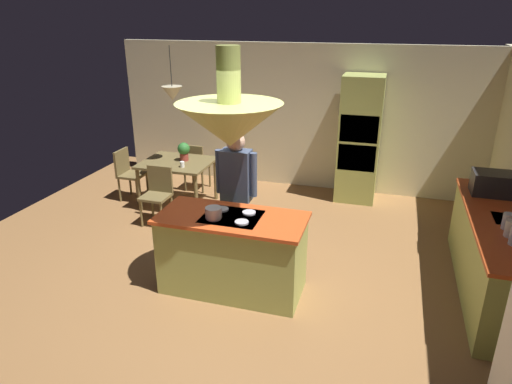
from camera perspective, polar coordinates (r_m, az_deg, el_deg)
The scene contains 18 objects.
ground at distance 5.60m, azimuth -2.20°, elevation -10.90°, with size 8.16×8.16×0.00m, color olive.
wall_back at distance 8.25m, azimuth 5.53°, elevation 9.36°, with size 6.80×0.10×2.55m, color beige.
kitchen_island at distance 5.20m, azimuth -2.99°, elevation -7.68°, with size 1.65×0.77×0.95m.
counter_run_right at distance 5.80m, azimuth 27.77°, elevation -7.05°, with size 0.73×2.54×0.93m.
oven_tower at distance 7.77m, azimuth 12.88°, elevation 6.46°, with size 0.66×0.62×2.10m.
dining_table at distance 7.52m, azimuth -9.89°, elevation 3.12°, with size 1.12×0.94×0.76m.
person_at_island at distance 5.59m, azimuth -2.48°, elevation 0.31°, with size 0.53×0.23×1.70m.
range_hood at distance 4.65m, azimuth -3.35°, elevation 8.77°, with size 1.10×1.10×1.00m.
pendant_light_over_table at distance 7.24m, azimuth -10.50°, elevation 12.13°, with size 0.32×0.32×0.82m.
chair_facing_island at distance 7.01m, azimuth -12.28°, elevation 0.12°, with size 0.40×0.40×0.87m.
chair_by_back_wall at distance 8.17m, azimuth -7.69°, elevation 3.53°, with size 0.40×0.40×0.87m.
chair_at_corner at distance 8.03m, azimuth -15.84°, elevation 2.56°, with size 0.40×0.40×0.87m.
potted_plant_on_table at distance 7.49m, azimuth -9.09°, elevation 5.18°, with size 0.20×0.20×0.30m.
cup_on_table at distance 7.19m, azimuth -9.28°, elevation 3.46°, with size 0.07×0.07×0.09m, color white.
canister_sugar at distance 5.19m, azimuth 29.55°, elevation -4.06°, with size 0.13×0.13×0.17m, color silver.
canister_tea at distance 5.35m, azimuth 29.19°, elevation -3.25°, with size 0.12×0.12×0.17m, color silver.
microwave_on_counter at distance 6.26m, azimuth 27.59°, elevation 0.97°, with size 0.46×0.36×0.28m, color #232326.
cooking_pot_on_cooktop at distance 4.90m, azimuth -5.38°, elevation -2.61°, with size 0.18×0.18×0.12m, color #B2B2B7.
Camera 1 is at (1.57, -4.46, 3.01)m, focal length 31.74 mm.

